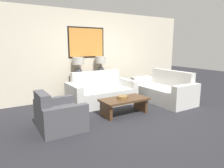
% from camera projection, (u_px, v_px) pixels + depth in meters
% --- Properties ---
extents(ground_plane, '(20.00, 20.00, 0.00)m').
position_uv_depth(ground_plane, '(134.00, 120.00, 4.40)').
color(ground_plane, '#28282D').
extents(back_wall, '(7.61, 0.12, 2.65)m').
position_uv_depth(back_wall, '(86.00, 55.00, 6.21)').
color(back_wall, beige).
rests_on(back_wall, ground_plane).
extents(console_table, '(1.21, 0.36, 0.72)m').
position_uv_depth(console_table, '(90.00, 87.00, 6.17)').
color(console_table, '#332319').
rests_on(console_table, ground_plane).
extents(table_lamp_left, '(0.33, 0.33, 0.55)m').
position_uv_depth(table_lamp_left, '(78.00, 64.00, 5.85)').
color(table_lamp_left, '#333338').
rests_on(table_lamp_left, console_table).
extents(table_lamp_right, '(0.33, 0.33, 0.55)m').
position_uv_depth(table_lamp_right, '(101.00, 63.00, 6.23)').
color(table_lamp_right, '#333338').
rests_on(table_lamp_right, console_table).
extents(couch_by_back_wall, '(1.84, 0.92, 0.89)m').
position_uv_depth(couch_by_back_wall, '(101.00, 93.00, 5.60)').
color(couch_by_back_wall, silver).
rests_on(couch_by_back_wall, ground_plane).
extents(couch_by_side, '(0.92, 1.84, 0.89)m').
position_uv_depth(couch_by_side, '(163.00, 91.00, 5.84)').
color(couch_by_side, silver).
rests_on(couch_by_side, ground_plane).
extents(coffee_table, '(1.13, 0.57, 0.38)m').
position_uv_depth(coffee_table, '(124.00, 103.00, 4.72)').
color(coffee_table, '#4C331E').
rests_on(coffee_table, ground_plane).
extents(decorative_bowl, '(0.25, 0.25, 0.07)m').
position_uv_depth(decorative_bowl, '(122.00, 97.00, 4.69)').
color(decorative_bowl, olive).
rests_on(decorative_bowl, coffee_table).
extents(armchair_near_back_wall, '(0.83, 0.90, 0.76)m').
position_uv_depth(armchair_near_back_wall, '(58.00, 116.00, 3.90)').
color(armchair_near_back_wall, '#4C4C51').
rests_on(armchair_near_back_wall, ground_plane).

